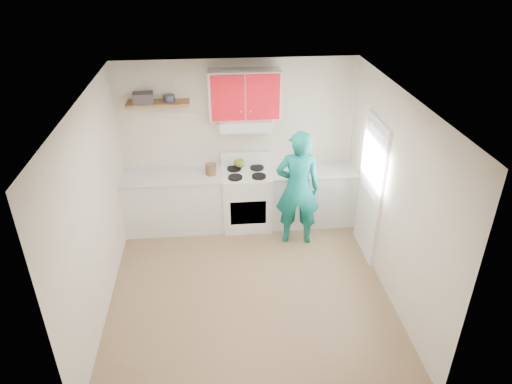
{
  "coord_description": "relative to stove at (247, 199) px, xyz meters",
  "views": [
    {
      "loc": [
        -0.37,
        -4.81,
        4.12
      ],
      "look_at": [
        0.15,
        0.55,
        1.15
      ],
      "focal_mm": 32.59,
      "sensor_mm": 36.0,
      "label": 1
    }
  ],
  "objects": [
    {
      "name": "upper_cabinets",
      "position": [
        0.0,
        0.16,
        1.66
      ],
      "size": [
        1.02,
        0.33,
        0.7
      ],
      "primitive_type": "cube",
      "color": "red",
      "rests_on": "back_wall"
    },
    {
      "name": "left_wall",
      "position": [
        -1.9,
        -1.57,
        0.84
      ],
      "size": [
        0.04,
        3.8,
        2.6
      ],
      "primitive_type": "cube",
      "color": "beige",
      "rests_on": "floor"
    },
    {
      "name": "door_glass",
      "position": [
        1.65,
        -0.88,
        0.99
      ],
      "size": [
        0.01,
        0.55,
        0.95
      ],
      "primitive_type": "cube",
      "color": "white",
      "rests_on": "door"
    },
    {
      "name": "crock",
      "position": [
        -0.54,
        0.02,
        0.54
      ],
      "size": [
        0.18,
        0.18,
        0.2
      ],
      "primitive_type": "cylinder",
      "rotation": [
        0.0,
        0.0,
        0.12
      ],
      "color": "#513923",
      "rests_on": "counter_left"
    },
    {
      "name": "right_wall",
      "position": [
        1.7,
        -1.57,
        0.84
      ],
      "size": [
        0.04,
        3.8,
        2.6
      ],
      "primitive_type": "cube",
      "color": "beige",
      "rests_on": "floor"
    },
    {
      "name": "counter_right",
      "position": [
        1.04,
        0.02,
        -0.01
      ],
      "size": [
        1.32,
        0.6,
        0.9
      ],
      "primitive_type": "cube",
      "color": "silver",
      "rests_on": "floor"
    },
    {
      "name": "kettle",
      "position": [
        -0.09,
        0.22,
        0.54
      ],
      "size": [
        0.2,
        0.2,
        0.16
      ],
      "primitive_type": "ellipsoid",
      "rotation": [
        0.0,
        0.0,
        -0.12
      ],
      "color": "olive",
      "rests_on": "stove"
    },
    {
      "name": "front_wall",
      "position": [
        -0.1,
        -3.47,
        0.84
      ],
      "size": [
        3.6,
        0.04,
        2.6
      ],
      "primitive_type": "cube",
      "color": "beige",
      "rests_on": "floor"
    },
    {
      "name": "ceiling",
      "position": [
        -0.1,
        -1.57,
        2.14
      ],
      "size": [
        3.6,
        3.8,
        0.04
      ],
      "primitive_type": "cube",
      "color": "white",
      "rests_on": "floor"
    },
    {
      "name": "shelf",
      "position": [
        -1.25,
        0.18,
        1.56
      ],
      "size": [
        0.9,
        0.3,
        0.04
      ],
      "primitive_type": "cube",
      "color": "brown",
      "rests_on": "back_wall"
    },
    {
      "name": "silicone_mat",
      "position": [
        1.32,
        0.03,
        0.44
      ],
      "size": [
        0.36,
        0.32,
        0.01
      ],
      "primitive_type": "cube",
      "rotation": [
        0.0,
        0.0,
        0.14
      ],
      "color": "red",
      "rests_on": "counter_right"
    },
    {
      "name": "floor",
      "position": [
        -0.1,
        -1.57,
        -0.46
      ],
      "size": [
        3.8,
        3.8,
        0.0
      ],
      "primitive_type": "plane",
      "color": "brown",
      "rests_on": "ground"
    },
    {
      "name": "range_hood",
      "position": [
        0.0,
        0.1,
        1.24
      ],
      "size": [
        0.76,
        0.44,
        0.15
      ],
      "primitive_type": "cube",
      "color": "silver",
      "rests_on": "back_wall"
    },
    {
      "name": "stove",
      "position": [
        0.0,
        0.0,
        0.0
      ],
      "size": [
        0.76,
        0.65,
        0.92
      ],
      "primitive_type": "cube",
      "color": "white",
      "rests_on": "floor"
    },
    {
      "name": "counter_left",
      "position": [
        -1.14,
        0.02,
        -0.01
      ],
      "size": [
        1.52,
        0.6,
        0.9
      ],
      "primitive_type": "cube",
      "color": "silver",
      "rests_on": "floor"
    },
    {
      "name": "back_wall",
      "position": [
        -0.1,
        0.32,
        0.84
      ],
      "size": [
        3.6,
        0.04,
        2.6
      ],
      "primitive_type": "cube",
      "color": "beige",
      "rests_on": "floor"
    },
    {
      "name": "cutting_board",
      "position": [
        0.72,
        -0.08,
        0.45
      ],
      "size": [
        0.35,
        0.29,
        0.02
      ],
      "primitive_type": "cube",
      "rotation": [
        0.0,
        0.0,
        0.31
      ],
      "color": "olive",
      "rests_on": "counter_right"
    },
    {
      "name": "books",
      "position": [
        -1.45,
        0.15,
        1.65
      ],
      "size": [
        0.3,
        0.23,
        0.15
      ],
      "primitive_type": "cube",
      "rotation": [
        0.0,
        0.0,
        0.08
      ],
      "color": "#3E373A",
      "rests_on": "shelf"
    },
    {
      "name": "tin",
      "position": [
        -1.08,
        0.18,
        1.63
      ],
      "size": [
        0.17,
        0.17,
        0.1
      ],
      "primitive_type": "cylinder",
      "rotation": [
        0.0,
        0.0,
        0.08
      ],
      "color": "#333D4C",
      "rests_on": "shelf"
    },
    {
      "name": "door",
      "position": [
        1.68,
        -0.88,
        0.56
      ],
      "size": [
        0.05,
        0.85,
        2.05
      ],
      "primitive_type": "cube",
      "color": "white",
      "rests_on": "floor"
    },
    {
      "name": "person",
      "position": [
        0.71,
        -0.53,
        0.44
      ],
      "size": [
        0.7,
        0.51,
        1.8
      ],
      "primitive_type": "imported",
      "rotation": [
        0.0,
        0.0,
        3.02
      ],
      "color": "#0C6F69",
      "rests_on": "floor"
    }
  ]
}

